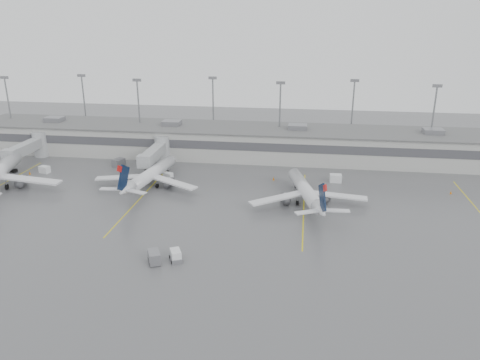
# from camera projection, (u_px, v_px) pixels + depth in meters

# --- Properties ---
(ground) EXTENTS (260.00, 260.00, 0.00)m
(ground) POSITION_uv_depth(u_px,v_px,m) (195.00, 256.00, 76.70)
(ground) COLOR #58575A
(ground) RESTS_ON ground
(terminal) EXTENTS (152.00, 17.00, 9.45)m
(terminal) POSITION_uv_depth(u_px,v_px,m) (242.00, 142.00, 129.42)
(terminal) COLOR #AFAFA9
(terminal) RESTS_ON ground
(light_masts) EXTENTS (142.40, 8.00, 20.60)m
(light_masts) POSITION_uv_depth(u_px,v_px,m) (245.00, 110.00, 132.18)
(light_masts) COLOR gray
(light_masts) RESTS_ON ground
(jet_bridge_left) EXTENTS (4.00, 17.20, 7.00)m
(jet_bridge_left) POSITION_uv_depth(u_px,v_px,m) (32.00, 147.00, 125.44)
(jet_bridge_left) COLOR gray
(jet_bridge_left) RESTS_ON ground
(jet_bridge_right) EXTENTS (4.00, 17.20, 7.00)m
(jet_bridge_right) POSITION_uv_depth(u_px,v_px,m) (158.00, 152.00, 120.79)
(jet_bridge_right) COLOR gray
(jet_bridge_right) RESTS_ON ground
(stand_markings) EXTENTS (105.25, 40.00, 0.01)m
(stand_markings) POSITION_uv_depth(u_px,v_px,m) (221.00, 201.00, 99.10)
(stand_markings) COLOR yellow
(stand_markings) RESTS_ON ground
(jet_mid_left) EXTENTS (24.78, 27.96, 9.07)m
(jet_mid_left) POSITION_uv_depth(u_px,v_px,m) (150.00, 175.00, 106.75)
(jet_mid_left) COLOR silver
(jet_mid_left) RESTS_ON ground
(jet_mid_right) EXTENTS (24.07, 27.33, 9.02)m
(jet_mid_right) POSITION_uv_depth(u_px,v_px,m) (306.00, 191.00, 96.87)
(jet_mid_right) COLOR silver
(jet_mid_right) RESTS_ON ground
(baggage_tug) EXTENTS (2.77, 3.29, 1.81)m
(baggage_tug) POSITION_uv_depth(u_px,v_px,m) (176.00, 256.00, 75.05)
(baggage_tug) COLOR white
(baggage_tug) RESTS_ON ground
(baggage_cart) EXTENTS (2.85, 3.45, 1.93)m
(baggage_cart) POSITION_uv_depth(u_px,v_px,m) (154.00, 257.00, 74.25)
(baggage_cart) COLOR slate
(baggage_cart) RESTS_ON ground
(gse_uld_a) EXTENTS (2.77, 2.20, 1.73)m
(gse_uld_a) POSITION_uv_depth(u_px,v_px,m) (45.00, 170.00, 116.67)
(gse_uld_a) COLOR white
(gse_uld_a) RESTS_ON ground
(gse_uld_b) EXTENTS (2.48, 2.06, 1.50)m
(gse_uld_b) POSITION_uv_depth(u_px,v_px,m) (168.00, 176.00, 112.50)
(gse_uld_b) COLOR white
(gse_uld_b) RESTS_ON ground
(gse_uld_c) EXTENTS (2.74, 1.86, 1.91)m
(gse_uld_c) POSITION_uv_depth(u_px,v_px,m) (336.00, 178.00, 110.14)
(gse_uld_c) COLOR white
(gse_uld_c) RESTS_ON ground
(gse_loader) EXTENTS (3.02, 3.73, 2.02)m
(gse_loader) POSITION_uv_depth(u_px,v_px,m) (119.00, 163.00, 121.51)
(gse_loader) COLOR slate
(gse_loader) RESTS_ON ground
(cone_a) EXTENTS (0.47, 0.47, 0.75)m
(cone_a) POSITION_uv_depth(u_px,v_px,m) (30.00, 173.00, 115.70)
(cone_a) COLOR orange
(cone_a) RESTS_ON ground
(cone_b) EXTENTS (0.48, 0.48, 0.77)m
(cone_b) POSITION_uv_depth(u_px,v_px,m) (164.00, 183.00, 109.01)
(cone_b) COLOR orange
(cone_b) RESTS_ON ground
(cone_c) EXTENTS (0.50, 0.50, 0.80)m
(cone_c) POSITION_uv_depth(u_px,v_px,m) (274.00, 179.00, 111.64)
(cone_c) COLOR orange
(cone_c) RESTS_ON ground
(cone_d) EXTENTS (0.46, 0.46, 0.73)m
(cone_d) POSITION_uv_depth(u_px,v_px,m) (451.00, 192.00, 103.04)
(cone_d) COLOR orange
(cone_d) RESTS_ON ground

